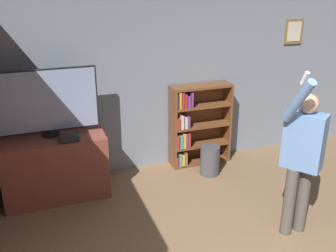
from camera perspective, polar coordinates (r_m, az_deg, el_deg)
The scene contains 7 objects.
wall_back at distance 5.72m, azimuth -0.61°, elevation 7.06°, with size 6.83×0.09×2.70m.
tv_ledge at distance 5.33m, azimuth -16.05°, elevation -5.60°, with size 1.30×0.66×0.84m.
television at distance 5.05m, azimuth -17.07°, elevation 3.36°, with size 1.23×0.22×0.86m.
game_console at distance 4.97m, azimuth -14.14°, elevation -1.64°, with size 0.23×0.17×0.07m.
bookshelf at distance 5.93m, azimuth 3.94°, elevation 0.09°, with size 0.92×0.28×1.24m.
person at distance 4.39m, azimuth 18.96°, elevation -3.78°, with size 0.55×0.54×1.92m.
waste_bin at distance 5.76m, azimuth 6.08°, elevation -4.97°, with size 0.28×0.28×0.44m.
Camera 1 is at (-1.80, -2.14, 2.75)m, focal length 42.00 mm.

